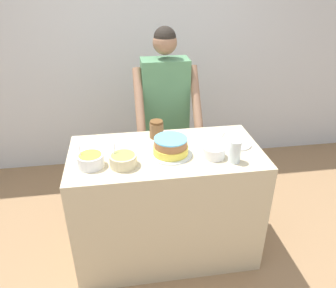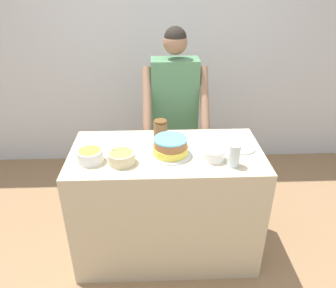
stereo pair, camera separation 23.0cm
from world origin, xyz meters
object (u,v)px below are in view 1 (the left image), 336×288
object	(u,v)px
person_baker	(165,105)
frosting_bowl_orange	(91,160)
drinking_glass	(235,151)
frosting_bowl_olive	(123,160)
ceramic_plate	(238,144)
cake	(171,147)
frosting_bowl_white	(214,151)
stoneware_jar	(157,129)

from	to	relation	value
person_baker	frosting_bowl_orange	world-z (taller)	person_baker
person_baker	drinking_glass	bearing A→B (deg)	-69.80
frosting_bowl_orange	frosting_bowl_olive	distance (m)	0.22
ceramic_plate	drinking_glass	bearing A→B (deg)	-115.40
cake	frosting_bowl_orange	world-z (taller)	frosting_bowl_orange
frosting_bowl_orange	frosting_bowl_white	world-z (taller)	frosting_bowl_white
person_baker	ceramic_plate	distance (m)	0.83
person_baker	stoneware_jar	distance (m)	0.50
person_baker	cake	size ratio (longest dim) A/B	5.53
frosting_bowl_olive	drinking_glass	xyz separation A→B (m)	(0.75, -0.06, 0.03)
stoneware_jar	drinking_glass	bearing A→B (deg)	-42.89
drinking_glass	person_baker	bearing A→B (deg)	110.20
drinking_glass	frosting_bowl_white	bearing A→B (deg)	146.44
stoneware_jar	ceramic_plate	bearing A→B (deg)	-20.25
cake	frosting_bowl_olive	bearing A→B (deg)	-163.57
cake	drinking_glass	distance (m)	0.44
frosting_bowl_orange	drinking_glass	bearing A→B (deg)	-5.34
frosting_bowl_white	ceramic_plate	size ratio (longest dim) A/B	0.90
cake	frosting_bowl_orange	bearing A→B (deg)	-172.67
drinking_glass	stoneware_jar	bearing A→B (deg)	137.11
stoneware_jar	person_baker	bearing A→B (deg)	73.81
drinking_glass	stoneware_jar	size ratio (longest dim) A/B	1.13
person_baker	frosting_bowl_orange	bearing A→B (deg)	-126.87
drinking_glass	ceramic_plate	xyz separation A→B (m)	(0.11, 0.23, -0.07)
person_baker	frosting_bowl_olive	world-z (taller)	person_baker
frosting_bowl_olive	frosting_bowl_white	bearing A→B (deg)	1.64
frosting_bowl_orange	frosting_bowl_olive	xyz separation A→B (m)	(0.21, -0.03, -0.00)
drinking_glass	ceramic_plate	world-z (taller)	drinking_glass
frosting_bowl_olive	person_baker	bearing A→B (deg)	64.54
cake	stoneware_jar	world-z (taller)	stoneware_jar
person_baker	frosting_bowl_orange	distance (m)	1.04
frosting_bowl_orange	frosting_bowl_olive	bearing A→B (deg)	-7.50
frosting_bowl_olive	drinking_glass	distance (m)	0.75
cake	drinking_glass	xyz separation A→B (m)	(0.41, -0.16, 0.02)
frosting_bowl_white	drinking_glass	xyz separation A→B (m)	(0.12, -0.08, 0.04)
ceramic_plate	frosting_bowl_white	bearing A→B (deg)	-147.05
cake	stoneware_jar	bearing A→B (deg)	102.87
frosting_bowl_orange	frosting_bowl_white	xyz separation A→B (m)	(0.84, -0.01, -0.00)
person_baker	drinking_glass	world-z (taller)	person_baker
ceramic_plate	stoneware_jar	distance (m)	0.63
frosting_bowl_white	frosting_bowl_orange	bearing A→B (deg)	179.30
cake	frosting_bowl_olive	xyz separation A→B (m)	(-0.34, -0.10, -0.02)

